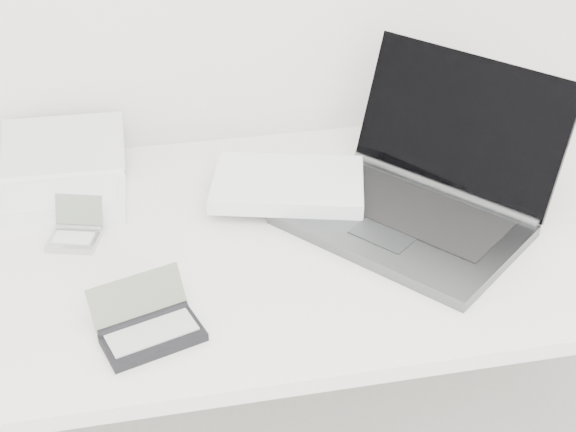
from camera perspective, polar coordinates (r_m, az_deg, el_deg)
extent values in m
cube|color=white|center=(1.56, 0.79, -1.40)|extent=(1.60, 0.80, 0.03)
cylinder|color=silver|center=(2.27, 17.63, -1.89)|extent=(0.04, 0.04, 0.70)
cube|color=#515356|center=(1.56, 8.10, -0.61)|extent=(0.50, 0.52, 0.02)
cube|color=black|center=(1.58, 8.94, 0.43)|extent=(0.35, 0.38, 0.00)
cube|color=black|center=(1.64, 12.16, 6.46)|extent=(0.35, 0.39, 0.26)
cylinder|color=#515356|center=(1.66, 10.86, 1.92)|extent=(0.29, 0.34, 0.02)
cube|color=#37393C|center=(1.50, 6.81, -1.29)|extent=(0.13, 0.13, 0.00)
cube|color=white|center=(1.62, 0.01, 2.27)|extent=(0.34, 0.27, 0.03)
cube|color=white|center=(1.61, 0.01, 2.77)|extent=(0.34, 0.26, 0.00)
cube|color=white|center=(1.67, -15.85, 0.89)|extent=(0.26, 0.18, 0.02)
cube|color=white|center=(1.68, -15.86, 1.52)|extent=(0.23, 0.11, 0.00)
cube|color=silver|center=(1.79, -15.70, 4.83)|extent=(0.26, 0.16, 0.08)
cylinder|color=white|center=(1.74, -15.70, 2.67)|extent=(0.25, 0.03, 0.02)
cube|color=silver|center=(1.56, -14.98, -1.73)|extent=(0.11, 0.09, 0.01)
cube|color=silver|center=(1.55, -15.02, -1.49)|extent=(0.08, 0.06, 0.00)
cube|color=gray|center=(1.57, -14.64, 0.35)|extent=(0.09, 0.05, 0.06)
cylinder|color=silver|center=(1.58, -14.63, -0.83)|extent=(0.09, 0.04, 0.01)
cube|color=black|center=(1.31, -9.55, -8.56)|extent=(0.17, 0.13, 0.01)
cube|color=#A0A0A0|center=(1.31, -9.65, -8.17)|extent=(0.15, 0.10, 0.00)
cube|color=#636B58|center=(1.33, -10.67, -5.72)|extent=(0.16, 0.09, 0.07)
cylinder|color=black|center=(1.33, -10.22, -7.28)|extent=(0.15, 0.06, 0.02)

